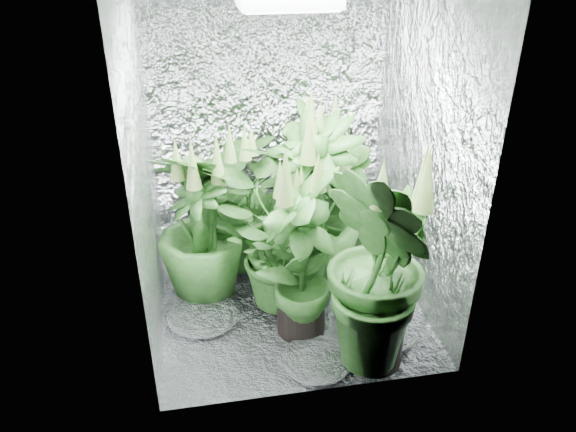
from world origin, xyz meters
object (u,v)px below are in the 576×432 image
(plant_e, at_px, (285,244))
(circulation_fan, at_px, (364,241))
(plant_f, at_px, (302,255))
(plant_b, at_px, (315,179))
(plant_d, at_px, (201,226))
(plant_g, at_px, (380,269))
(plant_h, at_px, (312,209))
(plant_a, at_px, (244,198))
(plant_c, at_px, (339,208))

(plant_e, relative_size, circulation_fan, 2.93)
(plant_f, bearing_deg, plant_b, 73.25)
(plant_d, relative_size, circulation_fan, 3.32)
(plant_g, bearing_deg, plant_h, 104.66)
(plant_a, bearing_deg, plant_g, -62.62)
(plant_e, bearing_deg, plant_a, 108.48)
(plant_b, distance_m, plant_e, 0.78)
(plant_g, xyz_separation_m, circulation_fan, (0.25, 1.02, -0.46))
(plant_c, distance_m, circulation_fan, 0.38)
(plant_f, relative_size, circulation_fan, 3.50)
(plant_c, distance_m, plant_h, 0.34)
(plant_h, xyz_separation_m, circulation_fan, (0.45, 0.27, -0.44))
(plant_c, xyz_separation_m, circulation_fan, (0.21, 0.06, -0.31))
(plant_d, bearing_deg, plant_f, -41.51)
(plant_a, distance_m, plant_f, 0.84)
(plant_c, bearing_deg, plant_b, 108.06)
(plant_a, bearing_deg, plant_b, 15.05)
(plant_b, distance_m, plant_d, 0.95)
(plant_b, height_order, plant_h, plant_h)
(circulation_fan, bearing_deg, plant_e, -153.20)
(plant_b, relative_size, plant_g, 0.90)
(plant_d, distance_m, plant_e, 0.54)
(plant_b, height_order, plant_d, plant_b)
(plant_b, xyz_separation_m, plant_c, (0.10, -0.30, -0.09))
(plant_f, bearing_deg, plant_c, 59.28)
(plant_e, bearing_deg, plant_d, 155.78)
(plant_a, height_order, plant_d, plant_d)
(plant_b, bearing_deg, plant_h, -105.04)
(plant_b, distance_m, circulation_fan, 0.57)
(plant_e, distance_m, plant_h, 0.30)
(plant_b, distance_m, plant_g, 1.27)
(plant_a, relative_size, plant_d, 0.97)
(plant_a, xyz_separation_m, circulation_fan, (0.83, -0.11, -0.37))
(plant_d, relative_size, plant_e, 1.14)
(plant_c, relative_size, plant_d, 0.90)
(plant_e, xyz_separation_m, plant_f, (0.05, -0.26, 0.08))
(plant_g, bearing_deg, plant_f, 137.78)
(plant_e, bearing_deg, plant_b, 63.98)
(plant_b, bearing_deg, plant_f, -106.75)
(plant_b, bearing_deg, plant_e, -116.02)
(circulation_fan, bearing_deg, plant_d, -176.37)
(plant_c, xyz_separation_m, plant_d, (-0.92, -0.17, 0.05))
(plant_b, bearing_deg, plant_a, -164.95)
(plant_e, bearing_deg, plant_c, 41.74)
(plant_f, bearing_deg, plant_e, 101.45)
(plant_b, xyz_separation_m, plant_f, (-0.29, -0.95, -0.01))
(plant_b, bearing_deg, circulation_fan, -38.61)
(plant_d, relative_size, plant_g, 0.84)
(plant_f, bearing_deg, plant_g, -42.22)
(plant_f, xyz_separation_m, plant_h, (0.15, 0.44, 0.05))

